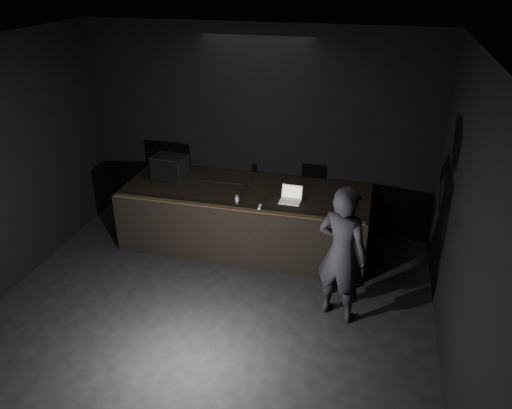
{
  "coord_description": "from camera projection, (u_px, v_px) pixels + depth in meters",
  "views": [
    {
      "loc": [
        1.96,
        -4.38,
        4.38
      ],
      "look_at": [
        0.28,
        2.3,
        0.97
      ],
      "focal_mm": 35.0,
      "sensor_mm": 36.0,
      "label": 1
    }
  ],
  "objects": [
    {
      "name": "cable",
      "position": [
        227.0,
        183.0,
        8.31
      ],
      "size": [
        0.91,
        0.05,
        0.02
      ],
      "primitive_type": "cylinder",
      "rotation": [
        0.0,
        1.57,
        0.03
      ],
      "color": "black",
      "rests_on": "stage_riser"
    },
    {
      "name": "stage_riser",
      "position": [
        246.0,
        217.0,
        8.33
      ],
      "size": [
        4.0,
        1.5,
        1.0
      ],
      "primitive_type": "cube",
      "color": "black",
      "rests_on": "ground"
    },
    {
      "name": "beer_can",
      "position": [
        237.0,
        199.0,
        7.61
      ],
      "size": [
        0.06,
        0.06,
        0.15
      ],
      "color": "silver",
      "rests_on": "stage_riser"
    },
    {
      "name": "person",
      "position": [
        342.0,
        254.0,
        6.41
      ],
      "size": [
        0.82,
        0.69,
        1.92
      ],
      "primitive_type": "imported",
      "rotation": [
        0.0,
        0.0,
        2.76
      ],
      "color": "black",
      "rests_on": "ground"
    },
    {
      "name": "stage_monitor",
      "position": [
        170.0,
        166.0,
        8.51
      ],
      "size": [
        0.59,
        0.46,
        0.37
      ],
      "rotation": [
        0.0,
        0.0,
        -0.11
      ],
      "color": "black",
      "rests_on": "stage_riser"
    },
    {
      "name": "ground",
      "position": [
        189.0,
        352.0,
        6.17
      ],
      "size": [
        7.0,
        7.0,
        0.0
      ],
      "primitive_type": "plane",
      "color": "black",
      "rests_on": "ground"
    },
    {
      "name": "laptop",
      "position": [
        291.0,
        197.0,
        7.71
      ],
      "size": [
        0.33,
        0.3,
        0.22
      ],
      "rotation": [
        0.0,
        0.0,
        -0.03
      ],
      "color": "white",
      "rests_on": "stage_riser"
    },
    {
      "name": "wii_remote",
      "position": [
        260.0,
        207.0,
        7.5
      ],
      "size": [
        0.05,
        0.15,
        0.03
      ],
      "primitive_type": "cube",
      "rotation": [
        0.0,
        0.0,
        0.08
      ],
      "color": "white",
      "rests_on": "stage_riser"
    },
    {
      "name": "plastic_cup",
      "position": [
        248.0,
        183.0,
        8.21
      ],
      "size": [
        0.08,
        0.08,
        0.09
      ],
      "primitive_type": "cylinder",
      "color": "white",
      "rests_on": "stage_riser"
    },
    {
      "name": "riser_lip",
      "position": [
        233.0,
        208.0,
        7.48
      ],
      "size": [
        3.92,
        0.1,
        0.01
      ],
      "primitive_type": "cube",
      "color": "brown",
      "rests_on": "stage_riser"
    },
    {
      "name": "room_walls",
      "position": [
        177.0,
        206.0,
        5.28
      ],
      "size": [
        6.1,
        7.1,
        3.52
      ],
      "color": "black",
      "rests_on": "ground"
    }
  ]
}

